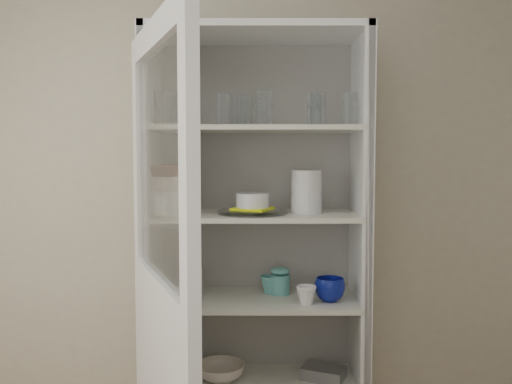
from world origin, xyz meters
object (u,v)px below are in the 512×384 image
at_px(yellow_trivet, 253,209).
at_px(cupboard_door, 162,341).
at_px(mug_teal, 270,285).
at_px(glass_platter, 253,212).
at_px(pantry_cabinet, 256,277).
at_px(teal_jar, 280,282).
at_px(white_ramekin, 253,200).
at_px(cream_bowl, 167,183).
at_px(cream_dish, 220,371).
at_px(mug_blue, 330,289).
at_px(goblet_3, 314,112).
at_px(white_canister, 191,282).
at_px(goblet_0, 189,110).
at_px(goblet_2, 315,111).
at_px(measuring_cups, 185,297).
at_px(tin_box, 323,373).
at_px(goblet_1, 259,112).
at_px(grey_bowl_stack, 307,192).
at_px(terracotta_bowl, 167,170).
at_px(plate_stack_back, 171,199).
at_px(mug_white, 306,295).

bearing_deg(yellow_trivet, cupboard_door, -117.97).
bearing_deg(mug_teal, glass_platter, -108.68).
height_order(pantry_cabinet, teal_jar, pantry_cabinet).
bearing_deg(mug_teal, white_ramekin, -108.68).
relative_size(cream_bowl, cream_dish, 0.84).
relative_size(pantry_cabinet, yellow_trivet, 13.25).
relative_size(white_ramekin, mug_blue, 1.11).
relative_size(glass_platter, mug_blue, 2.34).
height_order(pantry_cabinet, goblet_3, pantry_cabinet).
bearing_deg(white_canister, cream_dish, -4.05).
height_order(white_ramekin, mug_teal, white_ramekin).
bearing_deg(goblet_0, teal_jar, -3.76).
xyz_separation_m(mug_teal, cream_dish, (-0.24, -0.06, -0.41)).
height_order(cupboard_door, yellow_trivet, cupboard_door).
relative_size(goblet_2, mug_teal, 1.74).
height_order(measuring_cups, tin_box, measuring_cups).
xyz_separation_m(measuring_cups, cream_dish, (0.15, 0.09, -0.39)).
relative_size(goblet_1, grey_bowl_stack, 0.75).
distance_m(goblet_1, glass_platter, 0.49).
xyz_separation_m(goblet_1, measuring_cups, (-0.34, -0.19, -0.85)).
relative_size(goblet_3, white_ramekin, 1.04).
relative_size(goblet_0, goblet_1, 1.12).
bearing_deg(white_canister, terracotta_bowl, -156.40).
height_order(goblet_3, cream_bowl, goblet_3).
relative_size(white_ramekin, grey_bowl_stack, 0.76).
distance_m(cupboard_door, plate_stack_back, 0.86).
bearing_deg(glass_platter, grey_bowl_stack, 6.06).
distance_m(terracotta_bowl, glass_platter, 0.44).
relative_size(pantry_cabinet, mug_white, 23.13).
relative_size(goblet_1, white_canister, 1.14).
bearing_deg(cream_bowl, mug_blue, -3.28).
xyz_separation_m(goblet_0, goblet_1, (0.34, 0.02, -0.01)).
height_order(goblet_2, teal_jar, goblet_2).
bearing_deg(cupboard_door, goblet_0, 157.37).
xyz_separation_m(goblet_1, grey_bowl_stack, (0.22, -0.12, -0.38)).
distance_m(pantry_cabinet, tin_box, 0.56).
relative_size(goblet_0, white_canister, 1.28).
xyz_separation_m(cupboard_door, terracotta_bowl, (-0.08, 0.61, 0.59)).
bearing_deg(measuring_cups, mug_teal, 21.26).
height_order(plate_stack_back, glass_platter, plate_stack_back).
relative_size(mug_white, cream_dish, 0.39).
distance_m(yellow_trivet, grey_bowl_stack, 0.26).
xyz_separation_m(mug_blue, white_canister, (-0.65, 0.09, 0.01)).
distance_m(goblet_0, cream_bowl, 0.37).
xyz_separation_m(goblet_1, terracotta_bowl, (-0.42, -0.13, -0.28)).
height_order(goblet_0, mug_white, goblet_0).
distance_m(plate_stack_back, white_ramekin, 0.42).
xyz_separation_m(terracotta_bowl, cream_dish, (0.24, 0.03, -0.96)).
xyz_separation_m(white_canister, cream_dish, (0.14, -0.01, -0.43)).
distance_m(white_ramekin, mug_white, 0.49).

